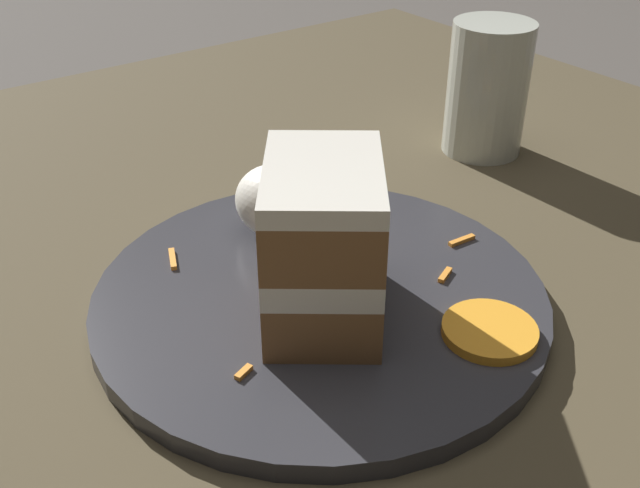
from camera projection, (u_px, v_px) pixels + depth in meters
name	position (u px, v px, depth m)	size (l,w,h in m)	color
ground_plane	(238.00, 339.00, 0.50)	(6.00, 6.00, 0.00)	#4C4742
dining_table	(237.00, 326.00, 0.49)	(1.02, 1.17, 0.02)	#4C422D
plate	(320.00, 298.00, 0.49)	(0.29, 0.29, 0.01)	#333338
cake_slice	(323.00, 243.00, 0.44)	(0.12, 0.11, 0.10)	brown
cream_dollop	(276.00, 201.00, 0.53)	(0.06, 0.06, 0.05)	white
orange_garnish	(490.00, 331.00, 0.44)	(0.06, 0.06, 0.01)	orange
carrot_shreds_scatter	(333.00, 272.00, 0.50)	(0.14, 0.22, 0.00)	orange
drinking_glass	(486.00, 97.00, 0.67)	(0.07, 0.07, 0.12)	beige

